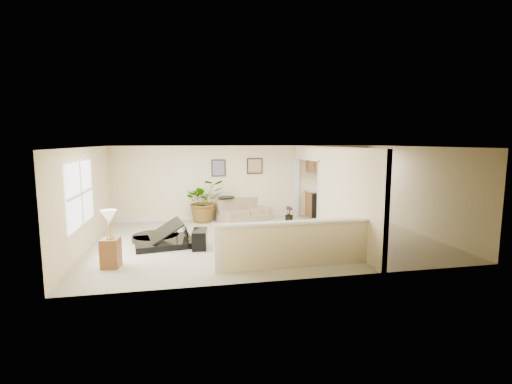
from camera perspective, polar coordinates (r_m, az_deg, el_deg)
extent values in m
plane|color=#C2B597|center=(10.15, 1.39, -7.29)|extent=(9.00, 9.00, 0.00)
cube|color=beige|center=(12.82, -1.53, 1.55)|extent=(9.00, 0.04, 2.50)
cube|color=beige|center=(7.05, 6.80, -3.64)|extent=(9.00, 0.04, 2.50)
cube|color=beige|center=(9.94, -24.79, -0.98)|extent=(0.04, 6.00, 2.50)
cube|color=beige|center=(11.74, 23.39, 0.34)|extent=(0.04, 6.00, 2.50)
cube|color=white|center=(9.80, 1.44, 6.96)|extent=(9.00, 6.00, 0.04)
cube|color=gray|center=(11.25, 17.34, -6.13)|extent=(2.70, 6.00, 0.01)
cube|color=beige|center=(9.36, 13.89, -0.99)|extent=(0.12, 3.60, 2.50)
cube|color=beige|center=(12.01, 8.00, 6.08)|extent=(0.12, 2.35, 0.40)
cube|color=beige|center=(7.92, 6.17, -8.12)|extent=(3.30, 0.12, 0.95)
cube|color=silver|center=(7.80, 6.22, -4.66)|extent=(3.40, 0.22, 0.05)
cube|color=silver|center=(7.60, -5.92, -8.61)|extent=(0.14, 0.14, 1.00)
cube|color=white|center=(9.43, -25.47, -0.23)|extent=(0.05, 2.15, 1.45)
cube|color=#331A12|center=(12.63, -5.78, 3.70)|extent=(0.48, 0.03, 0.58)
cube|color=#845466|center=(12.61, -5.77, 3.69)|extent=(0.40, 0.01, 0.50)
cube|color=#331A12|center=(12.80, -0.20, 4.02)|extent=(0.55, 0.03, 0.55)
cube|color=silver|center=(12.78, -0.18, 4.01)|extent=(0.46, 0.01, 0.46)
cube|color=brown|center=(13.60, 12.54, -1.68)|extent=(2.30, 0.60, 0.90)
cube|color=beige|center=(13.53, 12.60, 0.29)|extent=(2.36, 0.65, 0.04)
cube|color=black|center=(13.30, 9.39, -1.89)|extent=(0.60, 0.60, 0.84)
cube|color=brown|center=(13.55, 12.52, 4.68)|extent=(2.30, 0.35, 0.75)
cube|color=black|center=(9.72, -14.12, -3.55)|extent=(1.63, 1.47, 0.30)
cylinder|color=black|center=(10.27, -14.81, -2.97)|extent=(1.24, 1.24, 0.30)
cube|color=silver|center=(9.72, -9.04, -3.65)|extent=(0.38, 1.02, 0.02)
cube|color=black|center=(9.78, -14.73, -1.90)|extent=(1.31, 1.32, 0.68)
cube|color=black|center=(9.40, -8.62, -7.16)|extent=(0.43, 0.73, 0.46)
cube|color=tan|center=(12.47, -1.79, -3.35)|extent=(1.90, 1.50, 0.47)
cube|color=tan|center=(12.74, -2.07, -0.94)|extent=(1.63, 0.83, 0.49)
cube|color=tan|center=(12.31, -5.16, -2.00)|extent=(0.54, 0.95, 0.18)
cube|color=tan|center=(12.55, 1.50, -1.79)|extent=(0.54, 0.95, 0.18)
cylinder|color=black|center=(12.57, -4.57, -4.29)|extent=(0.40, 0.40, 0.03)
cylinder|color=black|center=(12.50, -4.59, -2.57)|extent=(0.04, 0.04, 0.78)
cylinder|color=black|center=(12.43, -4.61, -0.81)|extent=(0.56, 0.56, 0.03)
cylinder|color=black|center=(12.45, -7.96, -3.87)|extent=(0.40, 0.40, 0.28)
imported|color=#194C16|center=(12.35, -8.00, -1.30)|extent=(1.51, 1.39, 1.41)
cylinder|color=black|center=(12.44, 5.10, -4.07)|extent=(0.26, 0.26, 0.18)
imported|color=#194C16|center=(12.41, 5.10, -3.34)|extent=(0.35, 0.35, 0.51)
cube|color=brown|center=(8.47, -21.43, -8.74)|extent=(0.41, 0.41, 0.62)
cylinder|color=gold|center=(8.39, -21.54, -6.63)|extent=(0.17, 0.17, 0.02)
cylinder|color=gold|center=(8.34, -21.61, -5.26)|extent=(0.03, 0.03, 0.41)
cone|color=beige|center=(8.29, -21.70, -3.51)|extent=(0.33, 0.33, 0.27)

